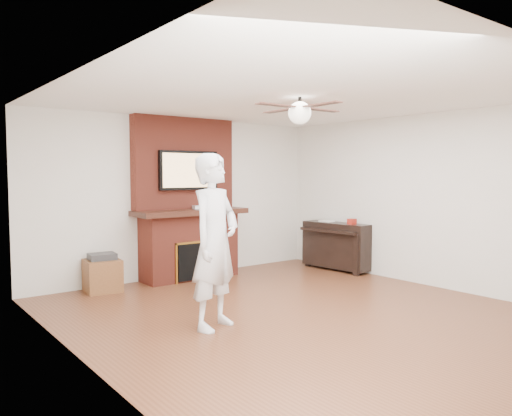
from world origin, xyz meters
TOP-DOWN VIEW (x-y plane):
  - room_shell at (0.00, 0.00)m, footprint 5.36×5.86m
  - fireplace at (0.00, 2.55)m, footprint 1.78×0.64m
  - tv at (0.00, 2.50)m, footprint 1.00×0.08m
  - ceiling_fan at (-0.00, 0.00)m, footprint 1.21×1.21m
  - person at (-1.06, 0.15)m, footprint 0.80×0.68m
  - side_table at (-1.40, 2.48)m, footprint 0.51×0.51m
  - piano at (2.30, 1.56)m, footprint 0.55×1.25m
  - cable_box at (0.24, 2.45)m, footprint 0.40×0.28m
  - candle_orange at (-0.10, 2.30)m, footprint 0.08×0.08m
  - candle_green at (-0.10, 2.38)m, footprint 0.07×0.07m
  - candle_cream at (0.04, 2.31)m, footprint 0.08×0.08m
  - candle_blue at (0.17, 2.30)m, footprint 0.06×0.06m

SIDE VIEW (x-z plane):
  - candle_blue at x=0.17m, z-range 0.00..0.07m
  - candle_green at x=-0.10m, z-range 0.00..0.08m
  - candle_cream at x=0.04m, z-range 0.00..0.09m
  - candle_orange at x=-0.10m, z-range 0.00..0.13m
  - side_table at x=-1.40m, z-range -0.02..0.51m
  - piano at x=2.30m, z-range -0.02..0.88m
  - person at x=-1.06m, z-range 0.00..1.84m
  - fireplace at x=0.00m, z-range -0.25..2.25m
  - cable_box at x=0.24m, z-range 1.08..1.13m
  - room_shell at x=0.00m, z-range -0.18..2.68m
  - tv at x=0.00m, z-range 1.38..1.98m
  - ceiling_fan at x=0.00m, z-range 2.18..2.49m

